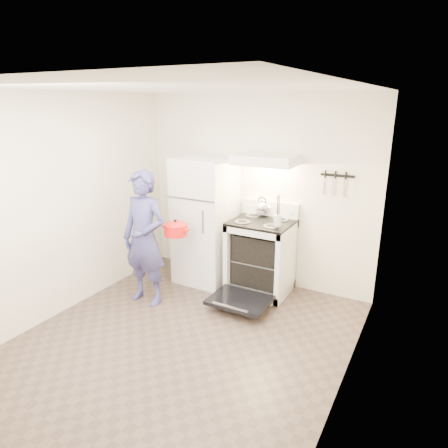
{
  "coord_description": "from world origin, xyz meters",
  "views": [
    {
      "loc": [
        2.11,
        -2.95,
        2.39
      ],
      "look_at": [
        -0.05,
        1.0,
        1.0
      ],
      "focal_mm": 32.0,
      "sensor_mm": 36.0,
      "label": 1
    }
  ],
  "objects": [
    {
      "name": "person",
      "position": [
        -0.88,
        0.54,
        0.82
      ],
      "size": [
        0.6,
        0.39,
        1.64
      ],
      "primitive_type": "imported",
      "rotation": [
        0.0,
        0.0,
        -0.0
      ],
      "color": "navy",
      "rests_on": "floor"
    },
    {
      "name": "pizza_stone",
      "position": [
        0.29,
        1.39,
        0.45
      ],
      "size": [
        0.3,
        0.3,
        0.02
      ],
      "primitive_type": "cylinder",
      "color": "#8D674B",
      "rests_on": "oven_rack"
    },
    {
      "name": "cooktop",
      "position": [
        0.23,
        1.48,
        0.94
      ],
      "size": [
        0.76,
        0.65,
        0.03
      ],
      "primitive_type": "cube",
      "color": "black",
      "rests_on": "stove_body"
    },
    {
      "name": "backsplash",
      "position": [
        0.23,
        1.76,
        1.05
      ],
      "size": [
        0.76,
        0.07,
        0.2
      ],
      "primitive_type": "cube",
      "color": "white",
      "rests_on": "cooktop"
    },
    {
      "name": "knife_strip",
      "position": [
        1.05,
        1.79,
        1.55
      ],
      "size": [
        0.4,
        0.02,
        0.03
      ],
      "primitive_type": "cube",
      "color": "black",
      "rests_on": "back_wall"
    },
    {
      "name": "stove_body",
      "position": [
        0.23,
        1.48,
        0.46
      ],
      "size": [
        0.76,
        0.65,
        0.92
      ],
      "primitive_type": "cube",
      "color": "white",
      "rests_on": "floor"
    },
    {
      "name": "floor",
      "position": [
        0.0,
        0.0,
        0.0
      ],
      "size": [
        3.6,
        3.6,
        0.0
      ],
      "primitive_type": "plane",
      "color": "brown",
      "rests_on": "ground"
    },
    {
      "name": "oven_door",
      "position": [
        0.23,
        0.88,
        0.12
      ],
      "size": [
        0.7,
        0.54,
        0.04
      ],
      "primitive_type": "cube",
      "color": "black",
      "rests_on": "floor"
    },
    {
      "name": "tea_kettle",
      "position": [
        0.14,
        1.69,
        1.08
      ],
      "size": [
        0.21,
        0.17,
        0.26
      ],
      "primitive_type": null,
      "color": "silver",
      "rests_on": "cooktop"
    },
    {
      "name": "utensil_jar",
      "position": [
        0.5,
        1.31,
        1.05
      ],
      "size": [
        0.1,
        0.1,
        0.13
      ],
      "primitive_type": "cylinder",
      "rotation": [
        0.0,
        0.0,
        0.14
      ],
      "color": "silver",
      "rests_on": "cooktop"
    },
    {
      "name": "oven_rack",
      "position": [
        0.23,
        1.48,
        0.44
      ],
      "size": [
        0.6,
        0.52,
        0.01
      ],
      "primitive_type": "cube",
      "color": "slate",
      "rests_on": "stove_body"
    },
    {
      "name": "refrigerator",
      "position": [
        -0.58,
        1.45,
        0.85
      ],
      "size": [
        0.7,
        0.7,
        1.7
      ],
      "primitive_type": "cube",
      "color": "white",
      "rests_on": "floor"
    },
    {
      "name": "back_wall",
      "position": [
        0.0,
        1.8,
        1.25
      ],
      "size": [
        3.2,
        0.02,
        2.5
      ],
      "primitive_type": "cube",
      "color": "beige",
      "rests_on": "ground"
    },
    {
      "name": "dutch_oven",
      "position": [
        -0.61,
        0.8,
        0.9
      ],
      "size": [
        0.36,
        0.29,
        0.23
      ],
      "primitive_type": null,
      "color": "red",
      "rests_on": "person"
    },
    {
      "name": "range_hood",
      "position": [
        0.23,
        1.55,
        1.71
      ],
      "size": [
        0.76,
        0.5,
        0.12
      ],
      "primitive_type": "cube",
      "color": "white",
      "rests_on": "back_wall"
    }
  ]
}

